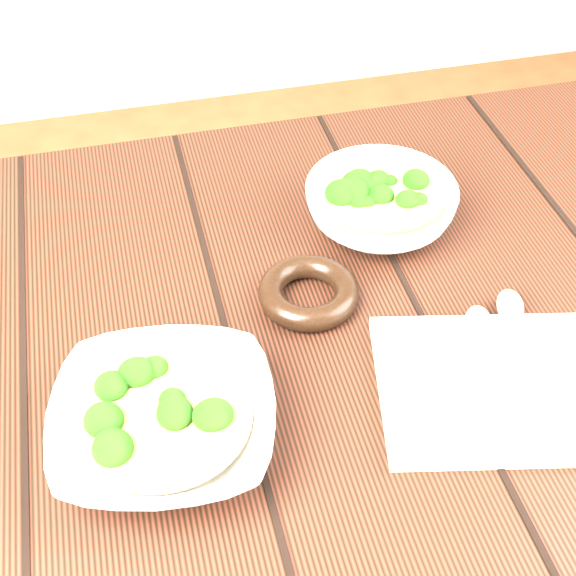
{
  "coord_description": "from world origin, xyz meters",
  "views": [
    {
      "loc": [
        -0.09,
        -0.52,
        1.34
      ],
      "look_at": [
        0.04,
        0.03,
        0.8
      ],
      "focal_mm": 50.0,
      "sensor_mm": 36.0,
      "label": 1
    }
  ],
  "objects_px": {
    "napkin": "(493,386)",
    "soup_bowl_back": "(380,204)",
    "trivet": "(309,292)",
    "table": "(256,423)",
    "soup_bowl_front": "(164,422)"
  },
  "relations": [
    {
      "from": "soup_bowl_front",
      "to": "napkin",
      "type": "xyz_separation_m",
      "value": [
        0.31,
        -0.02,
        -0.02
      ]
    },
    {
      "from": "table",
      "to": "napkin",
      "type": "bearing_deg",
      "value": -26.48
    },
    {
      "from": "napkin",
      "to": "table",
      "type": "bearing_deg",
      "value": 165.83
    },
    {
      "from": "soup_bowl_front",
      "to": "trivet",
      "type": "bearing_deg",
      "value": 39.64
    },
    {
      "from": "soup_bowl_front",
      "to": "soup_bowl_back",
      "type": "height_order",
      "value": "soup_bowl_back"
    },
    {
      "from": "soup_bowl_front",
      "to": "napkin",
      "type": "distance_m",
      "value": 0.31
    },
    {
      "from": "soup_bowl_front",
      "to": "napkin",
      "type": "height_order",
      "value": "soup_bowl_front"
    },
    {
      "from": "soup_bowl_front",
      "to": "soup_bowl_back",
      "type": "bearing_deg",
      "value": 40.75
    },
    {
      "from": "napkin",
      "to": "soup_bowl_back",
      "type": "bearing_deg",
      "value": 107.85
    },
    {
      "from": "soup_bowl_back",
      "to": "napkin",
      "type": "height_order",
      "value": "soup_bowl_back"
    },
    {
      "from": "trivet",
      "to": "napkin",
      "type": "height_order",
      "value": "trivet"
    },
    {
      "from": "soup_bowl_back",
      "to": "table",
      "type": "bearing_deg",
      "value": -139.85
    },
    {
      "from": "napkin",
      "to": "trivet",
      "type": "bearing_deg",
      "value": 143.45
    },
    {
      "from": "soup_bowl_front",
      "to": "trivet",
      "type": "xyz_separation_m",
      "value": [
        0.17,
        0.14,
        -0.01
      ]
    },
    {
      "from": "soup_bowl_back",
      "to": "trivet",
      "type": "xyz_separation_m",
      "value": [
        -0.11,
        -0.1,
        -0.02
      ]
    }
  ]
}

